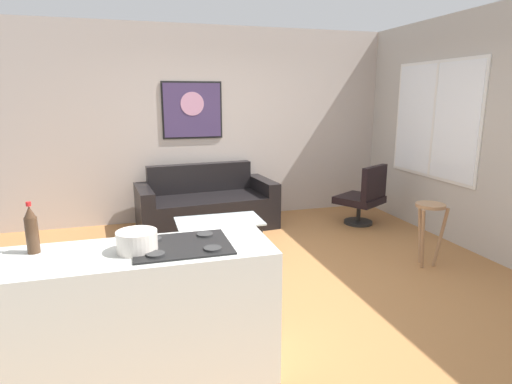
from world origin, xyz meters
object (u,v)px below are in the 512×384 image
Objects in this scene: coffee_table at (219,224)px; armchair at (364,196)px; wall_painting at (192,110)px; mixing_bowl at (137,242)px; soda_bottle at (32,230)px; couch at (206,207)px; bar_stool at (429,219)px.

coffee_table is 1.10× the size of armchair.
mixing_bowl is at bearing -103.39° from wall_painting.
coffee_table is at bearing 50.52° from soda_bottle.
couch is at bearing 87.05° from coffee_table.
soda_bottle is at bearing -129.48° from coffee_table.
mixing_bowl is (-3.14, -2.66, 0.54)m from armchair.
mixing_bowl reaches higher than couch.
mixing_bowl is (-3.02, -1.12, 0.43)m from bar_stool.
soda_bottle is (-3.62, -0.96, 0.51)m from bar_stool.
mixing_bowl is at bearing -114.46° from coffee_table.
bar_stool is at bearing -49.85° from wall_painting.
coffee_table is 2.23m from mixing_bowl.
wall_painting reaches higher than soda_bottle.
couch is at bearing -79.74° from wall_painting.
armchair is 1.01× the size of wall_painting.
armchair is at bearing 85.36° from bar_stool.
soda_bottle reaches higher than armchair.
wall_painting is at bearing 156.21° from armchair.
wall_painting is (1.47, 3.51, 0.58)m from soda_bottle.
couch is at bearing 62.80° from soda_bottle.
coffee_table is at bearing -89.20° from wall_painting.
bar_stool is 0.81× the size of wall_painting.
couch is at bearing 73.26° from mixing_bowl.
soda_bottle is (-1.50, -1.82, 0.63)m from coffee_table.
coffee_table is 2.44m from soda_bottle.
couch is at bearing 166.50° from armchair.
wall_painting is (-2.15, 2.55, 1.09)m from bar_stool.
couch reaches higher than coffee_table.
armchair reaches higher than couch.
armchair is 2.74× the size of soda_bottle.
mixing_bowl is at bearing -14.23° from soda_bottle.
couch is 1.41m from wall_painting.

